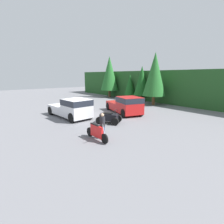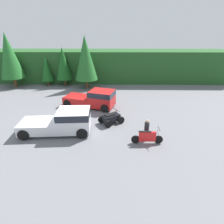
# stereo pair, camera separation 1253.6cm
# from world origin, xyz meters

# --- Properties ---
(ground_plane) EXTENTS (80.00, 80.00, 0.00)m
(ground_plane) POSITION_xyz_m (0.00, 0.00, 0.00)
(ground_plane) COLOR slate
(hillside_backdrop) EXTENTS (44.00, 6.00, 4.72)m
(hillside_backdrop) POSITION_xyz_m (0.00, 16.00, 2.36)
(hillside_backdrop) COLOR #235123
(hillside_backdrop) RESTS_ON ground_plane
(tree_left) EXTENTS (3.24, 3.24, 7.37)m
(tree_left) POSITION_xyz_m (-10.64, 11.66, 4.33)
(tree_left) COLOR brown
(tree_left) RESTS_ON ground_plane
(tree_mid_left) EXTENTS (1.84, 1.84, 4.18)m
(tree_mid_left) POSITION_xyz_m (-6.06, 12.41, 2.46)
(tree_mid_left) COLOR brown
(tree_mid_left) RESTS_ON ground_plane
(tree_mid_right) EXTENTS (2.39, 2.39, 5.43)m
(tree_mid_right) POSITION_xyz_m (-3.51, 12.46, 3.19)
(tree_mid_right) COLOR brown
(tree_mid_right) RESTS_ON ground_plane
(tree_right) EXTENTS (3.09, 3.09, 7.02)m
(tree_right) POSITION_xyz_m (-0.02, 11.09, 4.13)
(tree_right) COLOR brown
(tree_right) RESTS_ON ground_plane
(pickup_truck_red) EXTENTS (5.71, 3.53, 1.89)m
(pickup_truck_red) POSITION_xyz_m (1.81, 4.12, 0.99)
(pickup_truck_red) COLOR red
(pickup_truck_red) RESTS_ON ground_plane
(pickup_truck_second) EXTENTS (5.52, 2.49, 1.89)m
(pickup_truck_second) POSITION_xyz_m (-0.05, -1.12, 0.99)
(pickup_truck_second) COLOR silver
(pickup_truck_second) RESTS_ON ground_plane
(dirt_bike) EXTENTS (2.26, 0.60, 1.20)m
(dirt_bike) POSITION_xyz_m (6.29, -2.55, 0.49)
(dirt_bike) COLOR black
(dirt_bike) RESTS_ON ground_plane
(quad_atv) EXTENTS (2.34, 2.16, 1.18)m
(quad_atv) POSITION_xyz_m (3.65, 0.47, 0.46)
(quad_atv) COLOR black
(quad_atv) RESTS_ON ground_plane
(rider_person) EXTENTS (0.40, 0.40, 1.67)m
(rider_person) POSITION_xyz_m (6.28, -2.10, 0.90)
(rider_person) COLOR navy
(rider_person) RESTS_ON ground_plane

